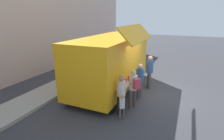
{
  "coord_description": "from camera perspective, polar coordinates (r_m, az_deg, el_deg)",
  "views": [
    {
      "loc": [
        -8.36,
        -1.66,
        3.75
      ],
      "look_at": [
        -1.03,
        1.64,
        1.3
      ],
      "focal_mm": 28.48,
      "sensor_mm": 36.0,
      "label": 1
    }
  ],
  "objects": [
    {
      "name": "food_truck_main",
      "position": [
        9.21,
        -0.09,
        2.86
      ],
      "size": [
        5.92,
        3.02,
        3.38
      ],
      "rotation": [
        0.0,
        0.0,
        0.01
      ],
      "color": "#F2A415",
      "rests_on": "ground"
    },
    {
      "name": "trash_bin",
      "position": [
        13.97,
        -1.92,
        3.2
      ],
      "size": [
        0.6,
        0.6,
        0.86
      ],
      "primitive_type": "cylinder",
      "color": "#2F5E37",
      "rests_on": "ground"
    },
    {
      "name": "curb_strip",
      "position": [
        8.39,
        -29.52,
        -11.43
      ],
      "size": [
        28.0,
        1.6,
        0.15
      ],
      "primitive_type": "cube",
      "color": "#9E998E",
      "rests_on": "ground"
    },
    {
      "name": "customer_mid_with_backpack",
      "position": [
        7.38,
        6.94,
        -4.88
      ],
      "size": [
        0.49,
        0.53,
        1.67
      ],
      "rotation": [
        0.0,
        0.0,
        0.92
      ],
      "color": "#4F4342",
      "rests_on": "ground"
    },
    {
      "name": "customer_extra_browsing",
      "position": [
        9.56,
        11.98,
        0.28
      ],
      "size": [
        0.36,
        0.36,
        1.79
      ],
      "rotation": [
        0.0,
        0.0,
        2.01
      ],
      "color": "#484B43",
      "rests_on": "ground"
    },
    {
      "name": "child_near_queue",
      "position": [
        6.69,
        3.25,
        -11.13
      ],
      "size": [
        0.21,
        0.21,
        1.01
      ],
      "rotation": [
        0.0,
        0.0,
        0.56
      ],
      "color": "#504B45",
      "rests_on": "ground"
    },
    {
      "name": "customer_front_ordering",
      "position": [
        8.32,
        8.86,
        -2.59
      ],
      "size": [
        0.55,
        0.34,
        1.68
      ],
      "rotation": [
        0.0,
        0.0,
        1.45
      ],
      "color": "#4D433F",
      "rests_on": "ground"
    },
    {
      "name": "ground_plane",
      "position": [
        9.31,
        12.02,
        -7.2
      ],
      "size": [
        60.0,
        60.0,
        0.0
      ],
      "primitive_type": "plane",
      "color": "#38383D"
    },
    {
      "name": "customer_rear_waiting",
      "position": [
        6.87,
        2.96,
        -6.89
      ],
      "size": [
        0.33,
        0.33,
        1.63
      ],
      "rotation": [
        0.0,
        0.0,
        0.67
      ],
      "color": "black",
      "rests_on": "ground"
    }
  ]
}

